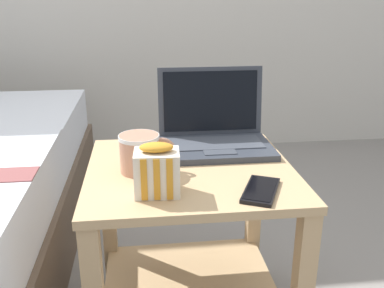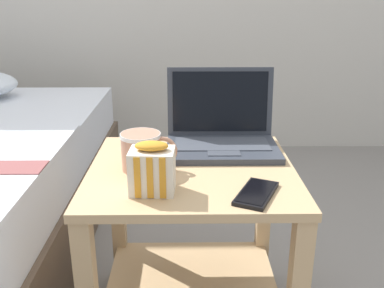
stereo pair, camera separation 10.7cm
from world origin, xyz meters
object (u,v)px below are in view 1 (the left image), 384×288
Objects in this scene: laptop at (214,132)px; cell_phone at (261,190)px; mug_front_left at (141,151)px; snack_bag at (157,171)px.

cell_phone is (0.06, -0.32, -0.04)m from laptop.
snack_bag is (0.04, -0.14, 0.00)m from mug_front_left.
laptop is at bearing 36.78° from mug_front_left.
laptop is 0.33m from cell_phone.
cell_phone is at bearing -29.88° from mug_front_left.
laptop is at bearing 58.56° from snack_bag.
mug_front_left is 0.14m from snack_bag.
mug_front_left is 0.32m from cell_phone.
mug_front_left is at bearing -143.22° from laptop.
laptop is 2.20× the size of mug_front_left.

